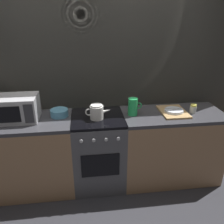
% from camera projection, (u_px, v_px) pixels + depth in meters
% --- Properties ---
extents(ground_plane, '(8.00, 8.00, 0.00)m').
position_uv_depth(ground_plane, '(99.00, 180.00, 2.96)').
color(ground_plane, '#2D2D33').
extents(back_wall, '(3.60, 0.05, 2.40)m').
position_uv_depth(back_wall, '(95.00, 83.00, 2.79)').
color(back_wall, '#B2AD9E').
rests_on(back_wall, ground_plane).
extents(counter_left, '(1.20, 0.60, 0.90)m').
position_uv_depth(counter_left, '(22.00, 156.00, 2.68)').
color(counter_left, '#997251').
rests_on(counter_left, ground_plane).
extents(stove_unit, '(0.60, 0.63, 0.90)m').
position_uv_depth(stove_unit, '(99.00, 151.00, 2.78)').
color(stove_unit, '#4C4C51').
rests_on(stove_unit, ground_plane).
extents(counter_right, '(1.20, 0.60, 0.90)m').
position_uv_depth(counter_right, '(170.00, 146.00, 2.89)').
color(counter_right, '#997251').
rests_on(counter_right, ground_plane).
extents(microwave, '(0.46, 0.35, 0.27)m').
position_uv_depth(microwave, '(16.00, 108.00, 2.49)').
color(microwave, '#B2B2B7').
rests_on(microwave, counter_left).
extents(kettle, '(0.28, 0.15, 0.17)m').
position_uv_depth(kettle, '(97.00, 112.00, 2.53)').
color(kettle, white).
rests_on(kettle, stove_unit).
extents(mixing_bowl, '(0.20, 0.20, 0.08)m').
position_uv_depth(mixing_bowl, '(59.00, 113.00, 2.61)').
color(mixing_bowl, teal).
rests_on(mixing_bowl, counter_left).
extents(pitcher, '(0.16, 0.11, 0.20)m').
position_uv_depth(pitcher, '(133.00, 107.00, 2.62)').
color(pitcher, green).
rests_on(pitcher, counter_right).
extents(dish_pile, '(0.30, 0.40, 0.06)m').
position_uv_depth(dish_pile, '(173.00, 111.00, 2.71)').
color(dish_pile, tan).
rests_on(dish_pile, counter_right).
extents(spice_jar, '(0.08, 0.08, 0.10)m').
position_uv_depth(spice_jar, '(193.00, 109.00, 2.69)').
color(spice_jar, silver).
rests_on(spice_jar, counter_right).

